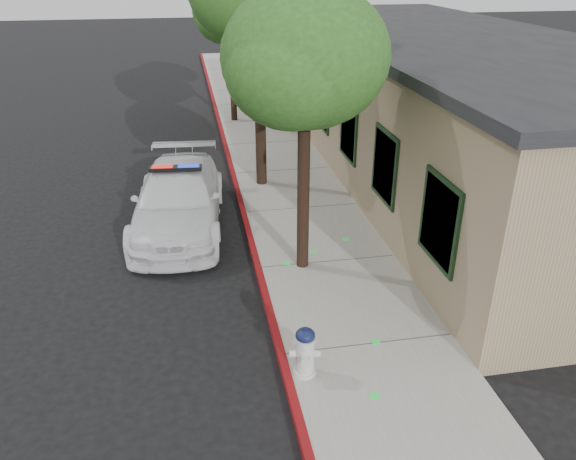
# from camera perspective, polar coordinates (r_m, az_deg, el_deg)

# --- Properties ---
(ground) EXTENTS (120.00, 120.00, 0.00)m
(ground) POSITION_cam_1_polar(r_m,az_deg,el_deg) (9.91, -1.00, -13.28)
(ground) COLOR black
(ground) RESTS_ON ground
(sidewalk) EXTENTS (3.20, 60.00, 0.15)m
(sidewalk) POSITION_cam_1_polar(r_m,az_deg,el_deg) (12.57, 3.96, -3.52)
(sidewalk) COLOR gray
(sidewalk) RESTS_ON ground
(red_curb) EXTENTS (0.14, 60.00, 0.16)m
(red_curb) POSITION_cam_1_polar(r_m,az_deg,el_deg) (12.31, -3.03, -4.14)
(red_curb) COLOR maroon
(red_curb) RESTS_ON ground
(clapboard_building) EXTENTS (7.30, 20.89, 4.24)m
(clapboard_building) POSITION_cam_1_polar(r_m,az_deg,el_deg) (18.81, 15.15, 12.58)
(clapboard_building) COLOR tan
(clapboard_building) RESTS_ON ground
(police_car) EXTENTS (2.62, 5.46, 1.66)m
(police_car) POSITION_cam_1_polar(r_m,az_deg,el_deg) (14.38, -11.14, 3.13)
(police_car) COLOR white
(police_car) RESTS_ON ground
(fire_hydrant) EXTENTS (0.52, 0.45, 0.90)m
(fire_hydrant) POSITION_cam_1_polar(r_m,az_deg,el_deg) (9.17, 1.75, -12.28)
(fire_hydrant) COLOR silver
(fire_hydrant) RESTS_ON sidewalk
(street_tree_near) EXTENTS (3.19, 3.24, 5.83)m
(street_tree_near) POSITION_cam_1_polar(r_m,az_deg,el_deg) (10.87, 1.83, 16.67)
(street_tree_near) COLOR black
(street_tree_near) RESTS_ON sidewalk
(street_tree_far) EXTENTS (2.94, 2.94, 5.43)m
(street_tree_far) POSITION_cam_1_polar(r_m,az_deg,el_deg) (23.02, -5.85, 21.03)
(street_tree_far) COLOR black
(street_tree_far) RESTS_ON sidewalk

